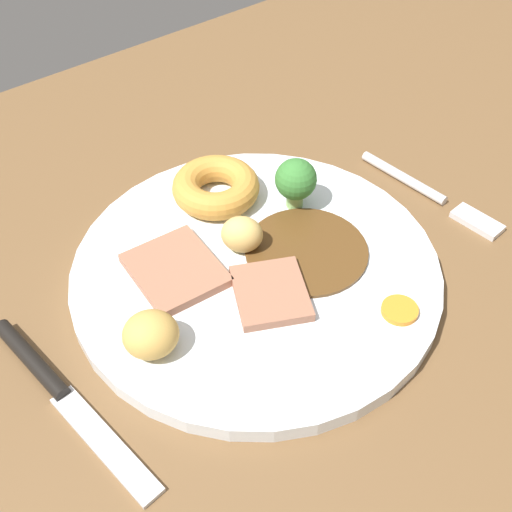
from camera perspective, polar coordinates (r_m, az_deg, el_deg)
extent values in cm
cube|color=brown|center=(53.28, 2.26, -3.77)|extent=(120.00, 84.00, 3.60)
cylinder|color=white|center=(51.90, 0.00, -1.31)|extent=(29.81, 29.81, 1.40)
cylinder|color=#563819|center=(52.47, 4.54, 0.50)|extent=(10.15, 10.15, 0.30)
cube|color=#9E664C|center=(48.84, 1.32, -3.33)|extent=(7.58, 7.93, 0.80)
cube|color=#9E664C|center=(50.86, -7.22, -1.23)|extent=(6.94, 7.88, 0.80)
torus|color=#C68938|center=(56.75, -3.61, 6.19)|extent=(7.76, 7.76, 2.47)
ellipsoid|color=tan|center=(45.38, -9.37, -6.97)|extent=(5.29, 5.18, 3.24)
ellipsoid|color=#D8B260|center=(51.60, -1.27, 1.95)|extent=(4.39, 4.39, 3.18)
cylinder|color=orange|center=(49.15, 12.73, -4.75)|extent=(2.79, 2.79, 0.46)
cylinder|color=#8CB766|center=(56.20, 3.49, 5.20)|extent=(1.48, 1.48, 1.67)
sphere|color=#387A33|center=(54.86, 3.59, 6.88)|extent=(3.63, 3.63, 3.63)
cylinder|color=silver|center=(62.75, 13.03, 6.86)|extent=(1.70, 9.54, 0.90)
cube|color=silver|center=(60.00, 19.18, 2.94)|extent=(2.37, 4.65, 0.60)
cylinder|color=black|center=(49.29, -19.48, -8.68)|extent=(2.14, 8.58, 1.20)
cube|color=silver|center=(44.65, -13.36, -15.99)|extent=(2.86, 10.62, 0.40)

